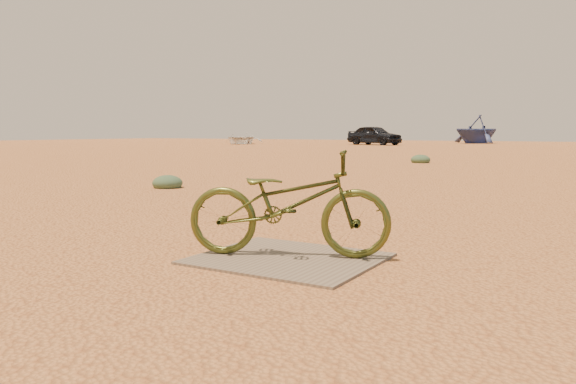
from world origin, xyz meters
The scene contains 8 objects.
ground centered at (0.00, 0.00, 0.00)m, with size 120.00×120.00×0.00m, color #C68246.
plywood_board centered at (0.38, -0.55, 0.01)m, with size 1.49×1.28×0.02m, color #70624D.
bicycle centered at (0.35, -0.49, 0.48)m, with size 0.61×1.75×0.92m, color #444B1A.
car centered at (-14.37, 37.61, 0.78)m, with size 1.84×4.56×1.55m, color black.
boat_near_left centered at (-25.38, 34.65, 0.48)m, with size 3.31×4.63×0.96m, color silver.
boat_far_left centered at (-8.54, 47.20, 1.28)m, with size 4.21×4.87×2.56m, color #38467C.
kale_a centered at (-4.79, 3.52, 0.00)m, with size 0.58×0.58×0.32m, color #4A6243.
kale_c centered at (-3.25, 14.52, 0.00)m, with size 0.67×0.67×0.37m, color #4A6243.
Camera 1 is at (2.80, -4.60, 1.10)m, focal length 35.00 mm.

